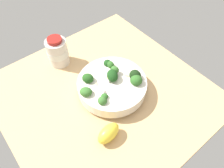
% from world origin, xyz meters
% --- Properties ---
extents(ground_plane, '(0.66, 0.66, 0.04)m').
position_xyz_m(ground_plane, '(0.00, 0.00, -0.02)').
color(ground_plane, tan).
extents(bowl_of_broccoli, '(0.24, 0.23, 0.09)m').
position_xyz_m(bowl_of_broccoli, '(0.03, -0.01, 0.04)').
color(bowl_of_broccoli, silver).
rests_on(bowl_of_broccoli, ground_plane).
extents(lemon_wedge, '(0.08, 0.05, 0.05)m').
position_xyz_m(lemon_wedge, '(-0.09, -0.14, 0.03)').
color(lemon_wedge, yellow).
rests_on(lemon_wedge, ground_plane).
extents(bottle_tall, '(0.08, 0.08, 0.11)m').
position_xyz_m(bottle_tall, '(-0.04, 0.22, 0.05)').
color(bottle_tall, beige).
rests_on(bottle_tall, ground_plane).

